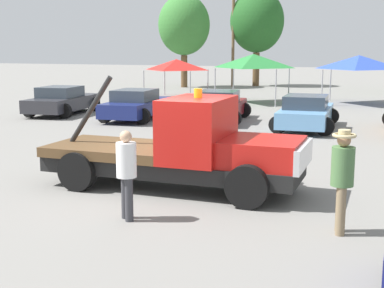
{
  "coord_description": "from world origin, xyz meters",
  "views": [
    {
      "loc": [
        4.78,
        -10.76,
        3.13
      ],
      "look_at": [
        0.5,
        0.0,
        1.05
      ],
      "focal_mm": 50.0,
      "sensor_mm": 36.0,
      "label": 1
    }
  ],
  "objects_px": {
    "parked_car_charcoal": "(62,101)",
    "canopy_tent_red": "(177,65)",
    "tow_truck": "(186,150)",
    "tree_left": "(184,25)",
    "parked_car_navy": "(137,105)",
    "canopy_tent_green": "(254,61)",
    "tree_center": "(257,21)",
    "person_at_hood": "(126,169)",
    "person_near_truck": "(342,173)",
    "utility_pole": "(233,28)",
    "parked_car_skyblue": "(306,113)",
    "canopy_tent_blue": "(359,62)",
    "parked_car_maroon": "(219,106)"
  },
  "relations": [
    {
      "from": "parked_car_charcoal",
      "to": "canopy_tent_red",
      "type": "height_order",
      "value": "canopy_tent_red"
    },
    {
      "from": "tow_truck",
      "to": "tree_left",
      "type": "height_order",
      "value": "tree_left"
    },
    {
      "from": "parked_car_navy",
      "to": "canopy_tent_red",
      "type": "distance_m",
      "value": 10.83
    },
    {
      "from": "tow_truck",
      "to": "tree_left",
      "type": "relative_size",
      "value": 0.81
    },
    {
      "from": "parked_car_navy",
      "to": "canopy_tent_green",
      "type": "distance_m",
      "value": 9.63
    },
    {
      "from": "parked_car_navy",
      "to": "tree_center",
      "type": "distance_m",
      "value": 23.18
    },
    {
      "from": "tow_truck",
      "to": "canopy_tent_green",
      "type": "height_order",
      "value": "canopy_tent_green"
    },
    {
      "from": "canopy_tent_green",
      "to": "parked_car_charcoal",
      "type": "bearing_deg",
      "value": -129.07
    },
    {
      "from": "person_at_hood",
      "to": "tow_truck",
      "type": "bearing_deg",
      "value": -142.53
    },
    {
      "from": "tow_truck",
      "to": "canopy_tent_green",
      "type": "relative_size",
      "value": 1.68
    },
    {
      "from": "person_near_truck",
      "to": "utility_pole",
      "type": "relative_size",
      "value": 0.2
    },
    {
      "from": "person_at_hood",
      "to": "parked_car_charcoal",
      "type": "bearing_deg",
      "value": -98.76
    },
    {
      "from": "parked_car_navy",
      "to": "parked_car_skyblue",
      "type": "bearing_deg",
      "value": -96.82
    },
    {
      "from": "canopy_tent_blue",
      "to": "utility_pole",
      "type": "bearing_deg",
      "value": 134.88
    },
    {
      "from": "canopy_tent_green",
      "to": "tree_center",
      "type": "distance_m",
      "value": 14.41
    },
    {
      "from": "parked_car_maroon",
      "to": "tree_left",
      "type": "xyz_separation_m",
      "value": [
        -9.29,
        18.48,
        4.29
      ]
    },
    {
      "from": "canopy_tent_blue",
      "to": "tow_truck",
      "type": "bearing_deg",
      "value": -95.3
    },
    {
      "from": "person_near_truck",
      "to": "canopy_tent_blue",
      "type": "distance_m",
      "value": 22.71
    },
    {
      "from": "tow_truck",
      "to": "parked_car_navy",
      "type": "height_order",
      "value": "tow_truck"
    },
    {
      "from": "tree_left",
      "to": "tow_truck",
      "type": "bearing_deg",
      "value": -67.4
    },
    {
      "from": "tree_center",
      "to": "utility_pole",
      "type": "height_order",
      "value": "utility_pole"
    },
    {
      "from": "tow_truck",
      "to": "parked_car_charcoal",
      "type": "bearing_deg",
      "value": 133.97
    },
    {
      "from": "tree_left",
      "to": "tree_center",
      "type": "xyz_separation_m",
      "value": [
        5.03,
        3.55,
        0.37
      ]
    },
    {
      "from": "parked_car_maroon",
      "to": "person_at_hood",
      "type": "bearing_deg",
      "value": -176.31
    },
    {
      "from": "parked_car_charcoal",
      "to": "tree_left",
      "type": "relative_size",
      "value": 0.64
    },
    {
      "from": "parked_car_skyblue",
      "to": "parked_car_charcoal",
      "type": "bearing_deg",
      "value": 83.94
    },
    {
      "from": "parked_car_charcoal",
      "to": "parked_car_navy",
      "type": "height_order",
      "value": "same"
    },
    {
      "from": "person_near_truck",
      "to": "parked_car_maroon",
      "type": "height_order",
      "value": "person_near_truck"
    },
    {
      "from": "person_at_hood",
      "to": "utility_pole",
      "type": "relative_size",
      "value": 0.19
    },
    {
      "from": "tree_left",
      "to": "parked_car_charcoal",
      "type": "bearing_deg",
      "value": -85.54
    },
    {
      "from": "tree_left",
      "to": "tree_center",
      "type": "height_order",
      "value": "tree_center"
    },
    {
      "from": "canopy_tent_red",
      "to": "canopy_tent_blue",
      "type": "distance_m",
      "value": 11.13
    },
    {
      "from": "tow_truck",
      "to": "parked_car_navy",
      "type": "relative_size",
      "value": 1.26
    },
    {
      "from": "parked_car_maroon",
      "to": "canopy_tent_red",
      "type": "height_order",
      "value": "canopy_tent_red"
    },
    {
      "from": "parked_car_maroon",
      "to": "canopy_tent_green",
      "type": "xyz_separation_m",
      "value": [
        -0.76,
        8.35,
        1.76
      ]
    },
    {
      "from": "tow_truck",
      "to": "utility_pole",
      "type": "height_order",
      "value": "utility_pole"
    },
    {
      "from": "parked_car_charcoal",
      "to": "utility_pole",
      "type": "bearing_deg",
      "value": -12.54
    },
    {
      "from": "tow_truck",
      "to": "canopy_tent_green",
      "type": "xyz_separation_m",
      "value": [
        -3.76,
        19.38,
        1.51
      ]
    },
    {
      "from": "parked_car_skyblue",
      "to": "canopy_tent_red",
      "type": "distance_m",
      "value": 14.69
    },
    {
      "from": "tow_truck",
      "to": "parked_car_skyblue",
      "type": "height_order",
      "value": "tow_truck"
    },
    {
      "from": "parked_car_charcoal",
      "to": "tow_truck",
      "type": "bearing_deg",
      "value": -141.99
    },
    {
      "from": "utility_pole",
      "to": "tree_center",
      "type": "bearing_deg",
      "value": 37.37
    },
    {
      "from": "parked_car_charcoal",
      "to": "canopy_tent_red",
      "type": "distance_m",
      "value": 10.33
    },
    {
      "from": "parked_car_navy",
      "to": "canopy_tent_green",
      "type": "xyz_separation_m",
      "value": [
        2.88,
        9.02,
        1.76
      ]
    },
    {
      "from": "person_near_truck",
      "to": "tow_truck",
      "type": "bearing_deg",
      "value": 145.64
    },
    {
      "from": "canopy_tent_green",
      "to": "utility_pole",
      "type": "distance_m",
      "value": 13.64
    },
    {
      "from": "parked_car_charcoal",
      "to": "tree_left",
      "type": "distance_m",
      "value": 19.36
    },
    {
      "from": "tow_truck",
      "to": "person_at_hood",
      "type": "height_order",
      "value": "tow_truck"
    },
    {
      "from": "parked_car_navy",
      "to": "tree_center",
      "type": "bearing_deg",
      "value": -4.01
    },
    {
      "from": "parked_car_navy",
      "to": "tree_center",
      "type": "height_order",
      "value": "tree_center"
    }
  ]
}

